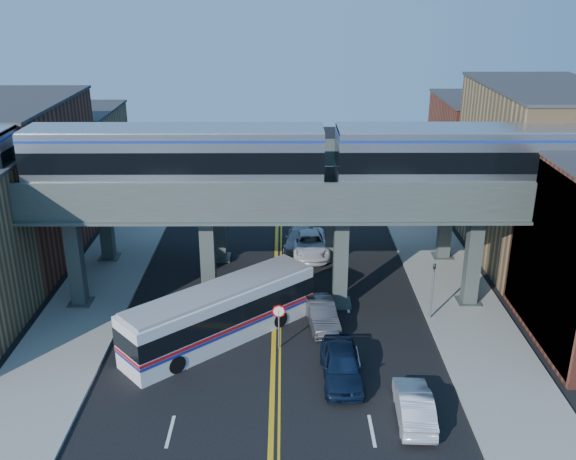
# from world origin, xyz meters

# --- Properties ---
(ground) EXTENTS (120.00, 120.00, 0.00)m
(ground) POSITION_xyz_m (0.00, 0.00, 0.00)
(ground) COLOR black
(ground) RESTS_ON ground
(sidewalk_west) EXTENTS (5.00, 70.00, 0.16)m
(sidewalk_west) POSITION_xyz_m (-11.50, 10.00, 0.08)
(sidewalk_west) COLOR gray
(sidewalk_west) RESTS_ON ground
(sidewalk_east) EXTENTS (5.00, 70.00, 0.16)m
(sidewalk_east) POSITION_xyz_m (11.50, 10.00, 0.08)
(sidewalk_east) COLOR gray
(sidewalk_east) RESTS_ON ground
(building_west_b) EXTENTS (8.00, 14.00, 11.00)m
(building_west_b) POSITION_xyz_m (-18.50, 16.00, 5.50)
(building_west_b) COLOR brown
(building_west_b) RESTS_ON ground
(building_west_c) EXTENTS (8.00, 10.00, 8.00)m
(building_west_c) POSITION_xyz_m (-18.50, 29.00, 4.00)
(building_west_c) COLOR #98794E
(building_west_c) RESTS_ON ground
(building_east_b) EXTENTS (8.00, 14.00, 12.00)m
(building_east_b) POSITION_xyz_m (18.50, 16.00, 6.00)
(building_east_b) COLOR #98794E
(building_east_b) RESTS_ON ground
(building_east_c) EXTENTS (8.00, 10.00, 9.00)m
(building_east_c) POSITION_xyz_m (18.50, 29.00, 4.50)
(building_east_c) COLOR brown
(building_east_c) RESTS_ON ground
(mural_panel) EXTENTS (0.10, 9.50, 9.50)m
(mural_panel) POSITION_xyz_m (14.55, 4.00, 4.75)
(mural_panel) COLOR teal
(mural_panel) RESTS_ON ground
(elevated_viaduct_near) EXTENTS (52.00, 3.60, 7.40)m
(elevated_viaduct_near) POSITION_xyz_m (0.00, 8.00, 6.47)
(elevated_viaduct_near) COLOR #424C49
(elevated_viaduct_near) RESTS_ON ground
(elevated_viaduct_far) EXTENTS (52.00, 3.60, 7.40)m
(elevated_viaduct_far) POSITION_xyz_m (0.00, 15.00, 6.47)
(elevated_viaduct_far) COLOR #424C49
(elevated_viaduct_far) RESTS_ON ground
(transit_train) EXTENTS (51.76, 3.25, 3.79)m
(transit_train) POSITION_xyz_m (-5.56, 8.00, 9.45)
(transit_train) COLOR black
(transit_train) RESTS_ON elevated_viaduct_near
(stop_sign) EXTENTS (0.76, 0.09, 2.63)m
(stop_sign) POSITION_xyz_m (0.30, 3.00, 1.76)
(stop_sign) COLOR slate
(stop_sign) RESTS_ON ground
(traffic_signal) EXTENTS (0.15, 0.18, 4.10)m
(traffic_signal) POSITION_xyz_m (9.20, 6.00, 2.30)
(traffic_signal) COLOR slate
(traffic_signal) RESTS_ON ground
(transit_bus) EXTENTS (10.48, 9.70, 3.01)m
(transit_bus) POSITION_xyz_m (-2.91, 3.99, 1.55)
(transit_bus) COLOR silver
(transit_bus) RESTS_ON ground
(car_lane_a) EXTENTS (2.07, 4.95, 1.67)m
(car_lane_a) POSITION_xyz_m (3.46, 0.01, 0.84)
(car_lane_a) COLOR #0D1A32
(car_lane_a) RESTS_ON ground
(car_lane_b) EXTENTS (2.09, 4.52, 1.44)m
(car_lane_b) POSITION_xyz_m (2.76, 5.46, 0.72)
(car_lane_b) COLOR #353437
(car_lane_b) RESTS_ON ground
(car_lane_c) EXTENTS (2.87, 5.75, 1.56)m
(car_lane_c) POSITION_xyz_m (2.45, 15.93, 0.78)
(car_lane_c) COLOR white
(car_lane_c) RESTS_ON ground
(car_lane_d) EXTENTS (2.78, 5.44, 1.51)m
(car_lane_d) POSITION_xyz_m (1.80, 17.15, 0.76)
(car_lane_d) COLOR #B6B5BB
(car_lane_d) RESTS_ON ground
(car_parked_curb) EXTENTS (1.74, 4.46, 1.45)m
(car_parked_curb) POSITION_xyz_m (6.50, -3.12, 0.72)
(car_parked_curb) COLOR silver
(car_parked_curb) RESTS_ON ground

